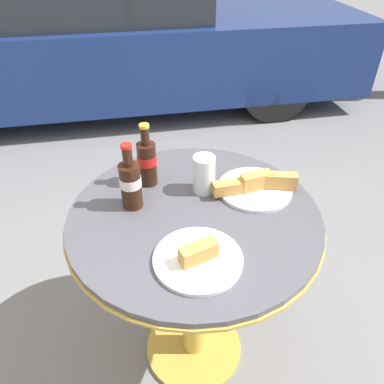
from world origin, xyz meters
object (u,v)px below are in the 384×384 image
at_px(parked_car, 96,33).
at_px(drinking_glass, 204,176).
at_px(cola_bottle_right, 147,161).
at_px(lunch_plate_near, 198,258).
at_px(bistro_table, 194,252).
at_px(lunch_plate_far, 256,186).
at_px(cola_bottle_left, 131,183).

bearing_deg(parked_car, drinking_glass, -81.35).
height_order(cola_bottle_right, lunch_plate_near, cola_bottle_right).
bearing_deg(bistro_table, cola_bottle_right, 123.46).
bearing_deg(lunch_plate_near, cola_bottle_right, 103.71).
xyz_separation_m(lunch_plate_far, parked_car, (-0.57, 2.72, -0.16)).
distance_m(bistro_table, lunch_plate_far, 0.30).
bearing_deg(bistro_table, cola_bottle_left, 158.62).
bearing_deg(parked_car, cola_bottle_left, -86.35).
height_order(lunch_plate_near, parked_car, parked_car).
relative_size(cola_bottle_right, parked_car, 0.05).
relative_size(lunch_plate_near, lunch_plate_far, 0.85).
distance_m(cola_bottle_left, drinking_glass, 0.24).
bearing_deg(cola_bottle_left, lunch_plate_far, -0.21).
bearing_deg(lunch_plate_near, parked_car, 96.24).
height_order(cola_bottle_right, drinking_glass, cola_bottle_right).
distance_m(cola_bottle_left, parked_car, 2.73).
xyz_separation_m(drinking_glass, lunch_plate_far, (0.17, -0.04, -0.04)).
bearing_deg(cola_bottle_left, lunch_plate_near, -60.29).
height_order(cola_bottle_left, drinking_glass, cola_bottle_left).
relative_size(lunch_plate_near, parked_car, 0.05).
bearing_deg(drinking_glass, bistro_table, -115.88).
distance_m(drinking_glass, lunch_plate_near, 0.32).
distance_m(cola_bottle_left, lunch_plate_near, 0.32).
relative_size(cola_bottle_right, lunch_plate_near, 0.91).
height_order(bistro_table, lunch_plate_far, lunch_plate_far).
bearing_deg(lunch_plate_near, bistro_table, 81.68).
bearing_deg(lunch_plate_near, cola_bottle_left, 119.71).
height_order(cola_bottle_right, parked_car, parked_car).
bearing_deg(cola_bottle_left, bistro_table, -21.38).
distance_m(cola_bottle_left, cola_bottle_right, 0.13).
xyz_separation_m(cola_bottle_left, parked_car, (-0.17, 2.72, -0.23)).
height_order(bistro_table, parked_car, parked_car).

